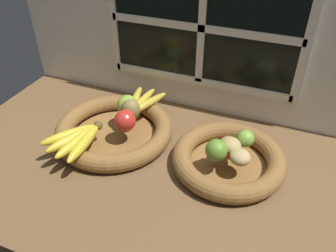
% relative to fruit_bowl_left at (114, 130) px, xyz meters
% --- Properties ---
extents(ground_plane, '(1.40, 0.90, 0.03)m').
position_rel_fruit_bowl_left_xyz_m(ground_plane, '(0.20, -0.02, -0.04)').
color(ground_plane, brown).
extents(back_wall, '(1.40, 0.05, 0.55)m').
position_rel_fruit_bowl_left_xyz_m(back_wall, '(0.20, 0.28, 0.25)').
color(back_wall, silver).
rests_on(back_wall, ground_plane).
extents(fruit_bowl_left, '(0.38, 0.38, 0.06)m').
position_rel_fruit_bowl_left_xyz_m(fruit_bowl_left, '(0.00, 0.00, 0.00)').
color(fruit_bowl_left, brown).
rests_on(fruit_bowl_left, ground_plane).
extents(fruit_bowl_right, '(0.33, 0.33, 0.06)m').
position_rel_fruit_bowl_left_xyz_m(fruit_bowl_right, '(0.38, 0.00, 0.00)').
color(fruit_bowl_right, brown).
rests_on(fruit_bowl_right, ground_plane).
extents(apple_red_right, '(0.07, 0.07, 0.07)m').
position_rel_fruit_bowl_left_xyz_m(apple_red_right, '(0.05, -0.02, 0.06)').
color(apple_red_right, red).
rests_on(apple_red_right, fruit_bowl_left).
extents(apple_green_back, '(0.07, 0.07, 0.07)m').
position_rel_fruit_bowl_left_xyz_m(apple_green_back, '(0.02, 0.06, 0.07)').
color(apple_green_back, '#8CAD3D').
rests_on(apple_green_back, fruit_bowl_left).
extents(pear_brown, '(0.08, 0.08, 0.07)m').
position_rel_fruit_bowl_left_xyz_m(pear_brown, '(0.05, 0.04, 0.07)').
color(pear_brown, olive).
rests_on(pear_brown, fruit_bowl_left).
extents(banana_bunch_front, '(0.15, 0.20, 0.03)m').
position_rel_fruit_bowl_left_xyz_m(banana_bunch_front, '(-0.05, -0.13, 0.05)').
color(banana_bunch_front, gold).
rests_on(banana_bunch_front, fruit_bowl_left).
extents(banana_bunch_back, '(0.13, 0.20, 0.03)m').
position_rel_fruit_bowl_left_xyz_m(banana_bunch_back, '(0.04, 0.13, 0.04)').
color(banana_bunch_back, gold).
rests_on(banana_bunch_back, fruit_bowl_left).
extents(potato_large, '(0.09, 0.08, 0.05)m').
position_rel_fruit_bowl_left_xyz_m(potato_large, '(0.38, 0.00, 0.05)').
color(potato_large, tan).
rests_on(potato_large, fruit_bowl_right).
extents(potato_small, '(0.08, 0.08, 0.04)m').
position_rel_fruit_bowl_left_xyz_m(potato_small, '(0.42, -0.04, 0.05)').
color(potato_small, tan).
rests_on(potato_small, fruit_bowl_right).
extents(lime_near, '(0.06, 0.06, 0.06)m').
position_rel_fruit_bowl_left_xyz_m(lime_near, '(0.35, -0.04, 0.06)').
color(lime_near, olive).
rests_on(lime_near, fruit_bowl_right).
extents(lime_far, '(0.05, 0.05, 0.05)m').
position_rel_fruit_bowl_left_xyz_m(lime_far, '(0.42, 0.04, 0.06)').
color(lime_far, '#7AAD3D').
rests_on(lime_far, fruit_bowl_right).
extents(chili_pepper, '(0.12, 0.06, 0.02)m').
position_rel_fruit_bowl_left_xyz_m(chili_pepper, '(0.39, -0.03, 0.04)').
color(chili_pepper, red).
rests_on(chili_pepper, fruit_bowl_right).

